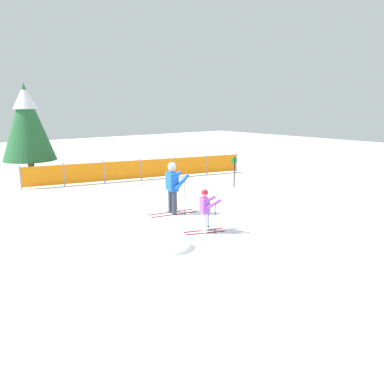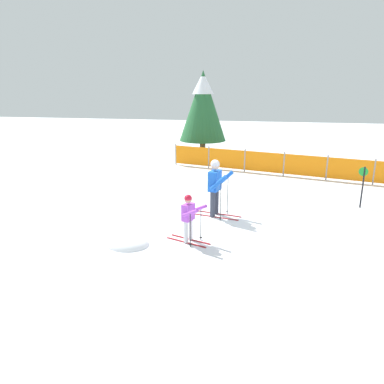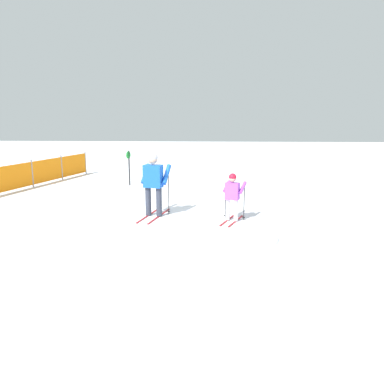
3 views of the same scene
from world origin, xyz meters
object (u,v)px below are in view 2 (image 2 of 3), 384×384
at_px(trail_marker, 363,182).
at_px(conifer_far, 203,105).
at_px(skier_adult, 216,183).
at_px(skier_child, 189,214).
at_px(safety_fence, 284,164).

bearing_deg(trail_marker, conifer_far, 131.07).
height_order(skier_adult, conifer_far, conifer_far).
relative_size(skier_adult, trail_marker, 1.28).
distance_m(skier_child, conifer_far, 11.20).
xyz_separation_m(safety_fence, conifer_far, (-4.07, 3.24, 2.25)).
xyz_separation_m(skier_adult, conifer_far, (-1.86, 8.86, 1.76)).
relative_size(skier_adult, skier_child, 1.39).
bearing_deg(conifer_far, safety_fence, -38.52).
xyz_separation_m(skier_child, trail_marker, (4.82, 3.68, 0.11)).
distance_m(skier_adult, trail_marker, 4.73).
height_order(skier_adult, trail_marker, skier_adult).
bearing_deg(skier_adult, trail_marker, 32.74).
relative_size(skier_child, trail_marker, 0.92).
bearing_deg(skier_child, trail_marker, 58.41).
relative_size(conifer_far, trail_marker, 3.37).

